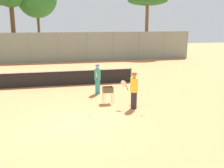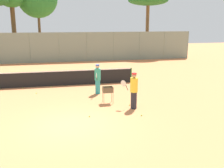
# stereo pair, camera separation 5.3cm
# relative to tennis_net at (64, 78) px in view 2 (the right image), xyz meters

# --- Properties ---
(ground_plane) EXTENTS (80.00, 80.00, 0.00)m
(ground_plane) POSITION_rel_tennis_net_xyz_m (0.00, -7.45, -0.56)
(ground_plane) COLOR #D37F4C
(tennis_net) EXTENTS (9.98, 0.10, 1.07)m
(tennis_net) POSITION_rel_tennis_net_xyz_m (0.00, 0.00, 0.00)
(tennis_net) COLOR #26592D
(tennis_net) RESTS_ON ground_plane
(back_fence) EXTENTS (31.21, 0.08, 3.28)m
(back_fence) POSITION_rel_tennis_net_xyz_m (0.00, 11.33, 1.08)
(back_fence) COLOR gray
(back_fence) RESTS_ON ground_plane
(tree_2) EXTENTS (5.08, 5.08, 7.68)m
(tree_2) POSITION_rel_tennis_net_xyz_m (11.41, 14.59, 6.35)
(tree_2) COLOR brown
(tree_2) RESTS_ON ground_plane
(player_white_outfit) EXTENTS (0.41, 0.92, 1.84)m
(player_white_outfit) POSITION_rel_tennis_net_xyz_m (1.99, -2.64, 0.40)
(player_white_outfit) COLOR teal
(player_white_outfit) RESTS_ON ground_plane
(player_red_cap) EXTENTS (0.84, 0.62, 1.87)m
(player_red_cap) POSITION_rel_tennis_net_xyz_m (3.32, -5.89, 0.41)
(player_red_cap) COLOR #26262D
(player_red_cap) RESTS_ON ground_plane
(ball_cart) EXTENTS (0.56, 0.41, 0.92)m
(ball_cart) POSITION_rel_tennis_net_xyz_m (2.21, -4.71, 0.14)
(ball_cart) COLOR brown
(ball_cart) RESTS_ON ground_plane
(tennis_ball_0) EXTENTS (0.07, 0.07, 0.07)m
(tennis_ball_0) POSITION_rel_tennis_net_xyz_m (3.26, -5.39, -0.53)
(tennis_ball_0) COLOR #D1E54C
(tennis_ball_0) RESTS_ON ground_plane
(tennis_ball_1) EXTENTS (0.07, 0.07, 0.07)m
(tennis_ball_1) POSITION_rel_tennis_net_xyz_m (0.92, -6.65, -0.53)
(tennis_ball_1) COLOR #D1E54C
(tennis_ball_1) RESTS_ON ground_plane
(tennis_ball_2) EXTENTS (0.07, 0.07, 0.07)m
(tennis_ball_2) POSITION_rel_tennis_net_xyz_m (-0.88, -0.42, -0.53)
(tennis_ball_2) COLOR #D1E54C
(tennis_ball_2) RESTS_ON ground_plane
(tennis_ball_4) EXTENTS (0.07, 0.07, 0.07)m
(tennis_ball_4) POSITION_rel_tennis_net_xyz_m (-1.77, -1.81, -0.53)
(tennis_ball_4) COLOR #D1E54C
(tennis_ball_4) RESTS_ON ground_plane
(tennis_ball_5) EXTENTS (0.07, 0.07, 0.07)m
(tennis_ball_5) POSITION_rel_tennis_net_xyz_m (-2.75, -0.32, -0.53)
(tennis_ball_5) COLOR #D1E54C
(tennis_ball_5) RESTS_ON ground_plane
(tennis_ball_6) EXTENTS (0.07, 0.07, 0.07)m
(tennis_ball_6) POSITION_rel_tennis_net_xyz_m (3.38, -7.05, -0.53)
(tennis_ball_6) COLOR #D1E54C
(tennis_ball_6) RESTS_ON ground_plane
(parked_car) EXTENTS (4.20, 1.70, 1.60)m
(parked_car) POSITION_rel_tennis_net_xyz_m (6.12, 15.38, 0.10)
(parked_car) COLOR white
(parked_car) RESTS_ON ground_plane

